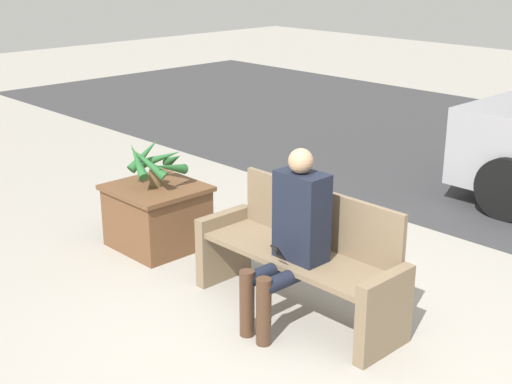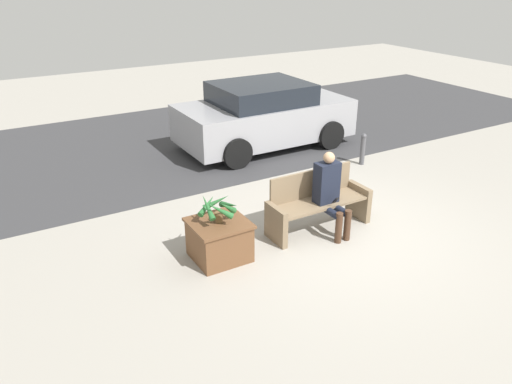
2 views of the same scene
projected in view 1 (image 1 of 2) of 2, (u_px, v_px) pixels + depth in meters
ground_plane at (293, 339)px, 4.91m from camera, size 30.00×30.00×0.00m
bench at (302, 257)px, 5.18m from camera, size 1.67×0.52×0.90m
person_seated at (292, 233)px, 4.91m from camera, size 0.36×0.61×1.28m
planter_box at (157, 214)px, 6.36m from camera, size 0.78×0.75×0.57m
potted_plant at (156, 162)px, 6.21m from camera, size 0.54×0.55×0.41m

